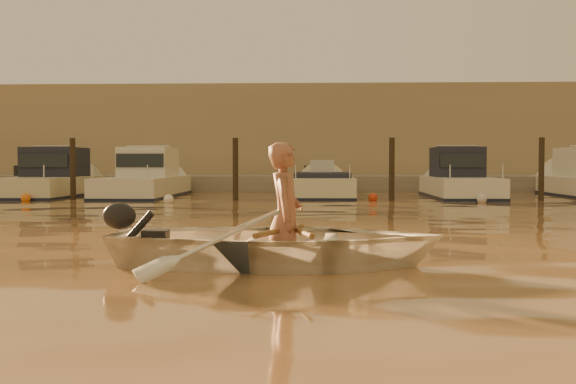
{
  "coord_description": "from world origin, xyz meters",
  "views": [
    {
      "loc": [
        2.48,
        -9.27,
        1.24
      ],
      "look_at": [
        1.99,
        2.28,
        0.75
      ],
      "focal_mm": 45.0,
      "sensor_mm": 36.0,
      "label": 1
    }
  ],
  "objects_px": {
    "dinghy": "(277,241)",
    "moored_boat_1": "(50,179)",
    "moored_boat_3": "(322,190)",
    "moored_boat_2": "(144,179)",
    "waterfront_building": "(270,138)",
    "person": "(286,217)",
    "moored_boat_4": "(460,179)"
  },
  "relations": [
    {
      "from": "dinghy",
      "to": "moored_boat_1",
      "type": "bearing_deg",
      "value": 30.96
    },
    {
      "from": "moored_boat_1",
      "to": "moored_boat_3",
      "type": "xyz_separation_m",
      "value": [
        9.71,
        0.0,
        -0.4
      ]
    },
    {
      "from": "moored_boat_1",
      "to": "moored_boat_2",
      "type": "height_order",
      "value": "same"
    },
    {
      "from": "dinghy",
      "to": "waterfront_building",
      "type": "height_order",
      "value": "waterfront_building"
    },
    {
      "from": "moored_boat_2",
      "to": "moored_boat_1",
      "type": "bearing_deg",
      "value": 180.0
    },
    {
      "from": "moored_boat_3",
      "to": "waterfront_building",
      "type": "bearing_deg",
      "value": 103.3
    },
    {
      "from": "moored_boat_3",
      "to": "waterfront_building",
      "type": "distance_m",
      "value": 11.51
    },
    {
      "from": "person",
      "to": "moored_boat_2",
      "type": "bearing_deg",
      "value": 21.5
    },
    {
      "from": "moored_boat_4",
      "to": "moored_boat_3",
      "type": "bearing_deg",
      "value": 180.0
    },
    {
      "from": "moored_boat_2",
      "to": "moored_boat_4",
      "type": "bearing_deg",
      "value": 0.0
    },
    {
      "from": "moored_boat_3",
      "to": "moored_boat_1",
      "type": "bearing_deg",
      "value": 180.0
    },
    {
      "from": "moored_boat_3",
      "to": "moored_boat_4",
      "type": "relative_size",
      "value": 0.97
    },
    {
      "from": "moored_boat_2",
      "to": "person",
      "type": "bearing_deg",
      "value": -70.92
    },
    {
      "from": "dinghy",
      "to": "person",
      "type": "xyz_separation_m",
      "value": [
        0.1,
        -0.0,
        0.3
      ]
    },
    {
      "from": "dinghy",
      "to": "person",
      "type": "bearing_deg",
      "value": -90.0
    },
    {
      "from": "moored_boat_3",
      "to": "waterfront_building",
      "type": "relative_size",
      "value": 0.13
    },
    {
      "from": "moored_boat_2",
      "to": "waterfront_building",
      "type": "distance_m",
      "value": 11.74
    },
    {
      "from": "moored_boat_2",
      "to": "moored_boat_4",
      "type": "height_order",
      "value": "same"
    },
    {
      "from": "moored_boat_1",
      "to": "waterfront_building",
      "type": "distance_m",
      "value": 13.22
    },
    {
      "from": "dinghy",
      "to": "moored_boat_3",
      "type": "bearing_deg",
      "value": 0.31
    },
    {
      "from": "moored_boat_1",
      "to": "moored_boat_2",
      "type": "distance_m",
      "value": 3.41
    },
    {
      "from": "moored_boat_4",
      "to": "waterfront_building",
      "type": "distance_m",
      "value": 13.36
    },
    {
      "from": "dinghy",
      "to": "person",
      "type": "height_order",
      "value": "person"
    },
    {
      "from": "moored_boat_4",
      "to": "waterfront_building",
      "type": "xyz_separation_m",
      "value": [
        -7.37,
        11.0,
        1.77
      ]
    },
    {
      "from": "moored_boat_1",
      "to": "moored_boat_4",
      "type": "distance_m",
      "value": 14.48
    },
    {
      "from": "moored_boat_3",
      "to": "moored_boat_4",
      "type": "xyz_separation_m",
      "value": [
        4.77,
        0.0,
        0.4
      ]
    },
    {
      "from": "person",
      "to": "moored_boat_1",
      "type": "relative_size",
      "value": 0.26
    },
    {
      "from": "moored_boat_2",
      "to": "moored_boat_3",
      "type": "relative_size",
      "value": 1.19
    },
    {
      "from": "person",
      "to": "waterfront_building",
      "type": "xyz_separation_m",
      "value": [
        -2.09,
        27.73,
        1.82
      ]
    },
    {
      "from": "dinghy",
      "to": "person",
      "type": "relative_size",
      "value": 2.22
    },
    {
      "from": "dinghy",
      "to": "moored_boat_3",
      "type": "xyz_separation_m",
      "value": [
        0.61,
        16.72,
        -0.06
      ]
    },
    {
      "from": "moored_boat_3",
      "to": "waterfront_building",
      "type": "height_order",
      "value": "waterfront_building"
    }
  ]
}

